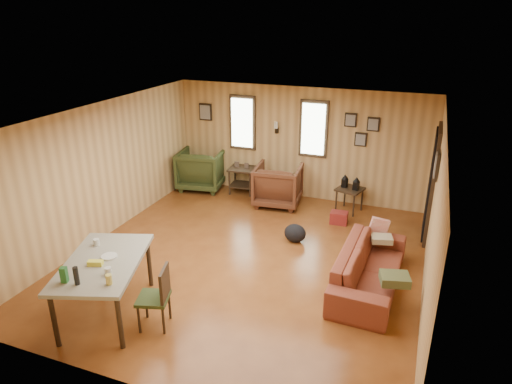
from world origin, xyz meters
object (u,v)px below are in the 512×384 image
end_table (242,176)px  recliner_brown (278,183)px  side_table (350,187)px  sofa (370,262)px  dining_table (103,266)px  recliner_green (202,167)px

end_table → recliner_brown: bearing=-20.7°
end_table → side_table: size_ratio=0.93×
end_table → side_table: bearing=-4.4°
sofa → dining_table: bearing=123.1°
sofa → recliner_green: (-4.18, 2.76, 0.09)m
dining_table → end_table: bearing=71.5°
sofa → recliner_green: bearing=58.6°
recliner_brown → sofa: bearing=125.9°
end_table → dining_table: dining_table is taller
recliner_green → end_table: size_ratio=1.39×
sofa → side_table: 2.76m
end_table → side_table: side_table is taller
side_table → recliner_brown: bearing=-173.2°
recliner_green → dining_table: dining_table is taller
recliner_brown → recliner_green: (-1.94, 0.29, 0.02)m
dining_table → side_table: bearing=43.4°
sofa → recliner_brown: recliner_brown is taller
recliner_green → side_table: (3.41, -0.11, 0.03)m
recliner_green → side_table: size_ratio=1.29×
sofa → end_table: bearing=50.5°
recliner_brown → side_table: recliner_brown is taller
end_table → dining_table: size_ratio=0.40×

